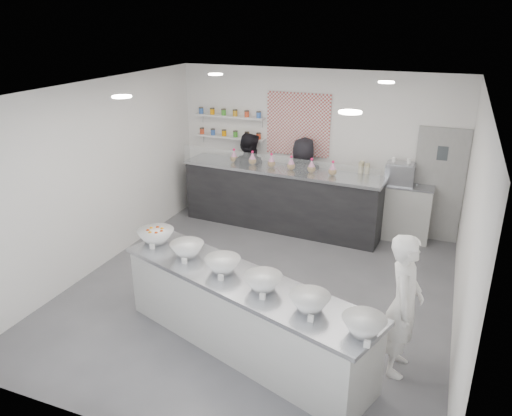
% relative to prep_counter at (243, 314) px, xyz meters
% --- Properties ---
extents(floor, '(6.00, 6.00, 0.00)m').
position_rel_prep_counter_xyz_m(floor, '(-0.31, 1.32, -0.48)').
color(floor, '#515156').
rests_on(floor, ground).
extents(ceiling, '(6.00, 6.00, 0.00)m').
position_rel_prep_counter_xyz_m(ceiling, '(-0.31, 1.32, 2.52)').
color(ceiling, white).
rests_on(ceiling, floor).
extents(back_wall, '(5.50, 0.00, 5.50)m').
position_rel_prep_counter_xyz_m(back_wall, '(-0.31, 4.32, 1.02)').
color(back_wall, white).
rests_on(back_wall, floor).
extents(left_wall, '(0.00, 6.00, 6.00)m').
position_rel_prep_counter_xyz_m(left_wall, '(-3.06, 1.32, 1.02)').
color(left_wall, white).
rests_on(left_wall, floor).
extents(right_wall, '(0.00, 6.00, 6.00)m').
position_rel_prep_counter_xyz_m(right_wall, '(2.44, 1.32, 1.02)').
color(right_wall, white).
rests_on(right_wall, floor).
extents(back_door, '(0.88, 0.04, 2.10)m').
position_rel_prep_counter_xyz_m(back_door, '(1.99, 4.29, 0.57)').
color(back_door, gray).
rests_on(back_door, floor).
extents(pattern_panel, '(1.25, 0.03, 1.20)m').
position_rel_prep_counter_xyz_m(pattern_panel, '(-0.66, 4.29, 1.47)').
color(pattern_panel, '#A83935').
rests_on(pattern_panel, back_wall).
extents(jar_shelf_lower, '(1.45, 0.22, 0.04)m').
position_rel_prep_counter_xyz_m(jar_shelf_lower, '(-2.06, 4.22, 1.12)').
color(jar_shelf_lower, silver).
rests_on(jar_shelf_lower, back_wall).
extents(jar_shelf_upper, '(1.45, 0.22, 0.04)m').
position_rel_prep_counter_xyz_m(jar_shelf_upper, '(-2.06, 4.22, 1.54)').
color(jar_shelf_upper, silver).
rests_on(jar_shelf_upper, back_wall).
extents(preserve_jars, '(1.45, 0.10, 0.56)m').
position_rel_prep_counter_xyz_m(preserve_jars, '(-2.06, 4.20, 1.40)').
color(preserve_jars, '#DA4723').
rests_on(preserve_jars, jar_shelf_lower).
extents(downlight_0, '(0.24, 0.24, 0.02)m').
position_rel_prep_counter_xyz_m(downlight_0, '(-1.71, 0.32, 2.50)').
color(downlight_0, white).
rests_on(downlight_0, ceiling).
extents(downlight_1, '(0.24, 0.24, 0.02)m').
position_rel_prep_counter_xyz_m(downlight_1, '(1.09, 0.32, 2.50)').
color(downlight_1, white).
rests_on(downlight_1, ceiling).
extents(downlight_2, '(0.24, 0.24, 0.02)m').
position_rel_prep_counter_xyz_m(downlight_2, '(-1.71, 2.92, 2.50)').
color(downlight_2, white).
rests_on(downlight_2, ceiling).
extents(downlight_3, '(0.24, 0.24, 0.02)m').
position_rel_prep_counter_xyz_m(downlight_3, '(1.09, 2.92, 2.50)').
color(downlight_3, white).
rests_on(downlight_3, ceiling).
extents(prep_counter, '(3.60, 1.93, 0.96)m').
position_rel_prep_counter_xyz_m(prep_counter, '(0.00, 0.00, 0.00)').
color(prep_counter, '#B3B2AE').
rests_on(prep_counter, floor).
extents(back_bar, '(3.93, 0.97, 1.21)m').
position_rel_prep_counter_xyz_m(back_bar, '(-0.81, 3.76, 0.12)').
color(back_bar, black).
rests_on(back_bar, floor).
extents(sneeze_guard, '(3.83, 0.27, 0.33)m').
position_rel_prep_counter_xyz_m(sneeze_guard, '(-0.83, 3.42, 0.89)').
color(sneeze_guard, white).
rests_on(sneeze_guard, back_bar).
extents(espresso_ledge, '(1.42, 0.45, 1.05)m').
position_rel_prep_counter_xyz_m(espresso_ledge, '(1.24, 4.10, 0.04)').
color(espresso_ledge, '#B3B2AE').
rests_on(espresso_ledge, floor).
extents(espresso_machine, '(0.50, 0.35, 0.38)m').
position_rel_prep_counter_xyz_m(espresso_machine, '(1.33, 4.10, 0.76)').
color(espresso_machine, '#93969E').
rests_on(espresso_machine, espresso_ledge).
extents(cup_stacks, '(0.24, 0.24, 0.34)m').
position_rel_prep_counter_xyz_m(cup_stacks, '(0.69, 4.10, 0.74)').
color(cup_stacks, gray).
rests_on(cup_stacks, espresso_ledge).
extents(prep_bowls, '(3.67, 1.74, 0.18)m').
position_rel_prep_counter_xyz_m(prep_bowls, '(0.00, 0.00, 0.57)').
color(prep_bowls, white).
rests_on(prep_bowls, prep_counter).
extents(label_cards, '(3.31, 0.04, 0.07)m').
position_rel_prep_counter_xyz_m(label_cards, '(0.18, -0.51, 0.52)').
color(label_cards, white).
rests_on(label_cards, prep_counter).
extents(cookie_bags, '(2.15, 0.29, 0.27)m').
position_rel_prep_counter_xyz_m(cookie_bags, '(-0.81, 3.76, 0.86)').
color(cookie_bags, pink).
rests_on(cookie_bags, back_bar).
extents(woman_prep, '(0.42, 0.63, 1.72)m').
position_rel_prep_counter_xyz_m(woman_prep, '(1.84, 0.31, 0.38)').
color(woman_prep, white).
rests_on(woman_prep, floor).
extents(staff_left, '(0.90, 0.73, 1.77)m').
position_rel_prep_counter_xyz_m(staff_left, '(-1.59, 4.01, 0.40)').
color(staff_left, black).
rests_on(staff_left, floor).
extents(staff_right, '(0.95, 0.71, 1.77)m').
position_rel_prep_counter_xyz_m(staff_right, '(-0.45, 4.01, 0.40)').
color(staff_right, black).
rests_on(staff_right, floor).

